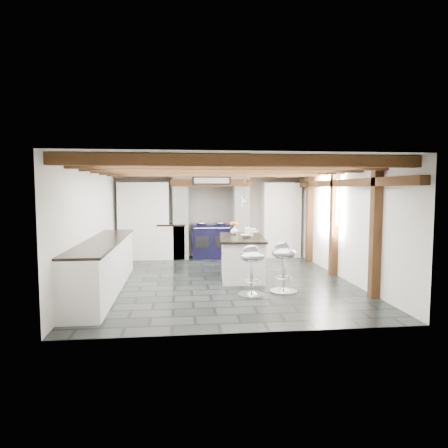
{
  "coord_description": "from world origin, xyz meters",
  "views": [
    {
      "loc": [
        -0.82,
        -7.89,
        1.83
      ],
      "look_at": [
        0.1,
        0.4,
        1.1
      ],
      "focal_mm": 32.0,
      "sensor_mm": 36.0,
      "label": 1
    }
  ],
  "objects": [
    {
      "name": "range_cooker",
      "position": [
        0.0,
        2.68,
        0.47
      ],
      "size": [
        1.0,
        0.63,
        0.99
      ],
      "color": "black",
      "rests_on": "ground"
    },
    {
      "name": "room_shell",
      "position": [
        -0.61,
        1.42,
        1.07
      ],
      "size": [
        6.0,
        6.03,
        6.0
      ],
      "color": "white",
      "rests_on": "ground"
    },
    {
      "name": "bar_stool_far",
      "position": [
        0.39,
        -1.23,
        0.54
      ],
      "size": [
        0.55,
        0.55,
        0.87
      ],
      "rotation": [
        0.0,
        0.0,
        0.38
      ],
      "color": "silver",
      "rests_on": "ground"
    },
    {
      "name": "ground",
      "position": [
        0.0,
        0.0,
        0.0
      ],
      "size": [
        6.0,
        6.0,
        0.0
      ],
      "primitive_type": "plane",
      "color": "black",
      "rests_on": "ground"
    },
    {
      "name": "bar_stool_near",
      "position": [
        1.0,
        -1.07,
        0.56
      ],
      "size": [
        0.53,
        0.53,
        0.9
      ],
      "rotation": [
        0.0,
        0.0,
        0.25
      ],
      "color": "silver",
      "rests_on": "ground"
    },
    {
      "name": "kitchen_island",
      "position": [
        0.45,
        0.25,
        0.43
      ],
      "size": [
        1.04,
        1.78,
        1.13
      ],
      "rotation": [
        0.0,
        0.0,
        -0.09
      ],
      "color": "white",
      "rests_on": "ground"
    }
  ]
}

